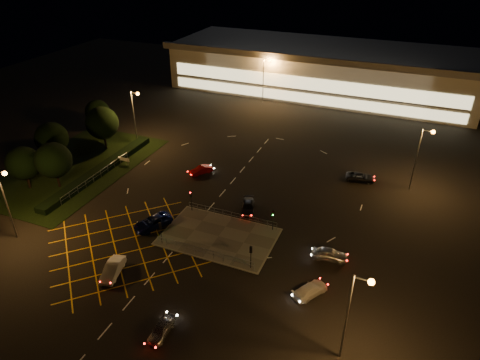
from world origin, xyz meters
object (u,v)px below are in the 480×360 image
at_px(car_near_silver, 161,329).
at_px(car_approach_white, 310,290).
at_px(signal_ne, 273,216).
at_px(car_east_grey, 361,177).
at_px(car_far_dkgrey, 248,207).
at_px(signal_sw, 161,229).
at_px(signal_se, 251,253).
at_px(car_circ_red, 201,170).
at_px(car_right_silver, 329,254).
at_px(car_left_blue, 153,222).
at_px(car_queue_white, 113,269).
at_px(signal_nw, 191,197).

bearing_deg(car_near_silver, car_approach_white, 40.09).
bearing_deg(car_near_silver, signal_ne, 75.48).
bearing_deg(signal_ne, car_east_grey, 64.12).
relative_size(signal_ne, car_far_dkgrey, 0.71).
height_order(signal_ne, car_east_grey, signal_ne).
height_order(signal_sw, signal_ne, same).
relative_size(signal_sw, signal_ne, 1.00).
xyz_separation_m(signal_se, car_east_grey, (8.63, 25.77, -1.73)).
bearing_deg(car_circ_red, signal_se, -13.61).
bearing_deg(car_right_silver, car_left_blue, 89.20).
height_order(car_near_silver, car_queue_white, car_queue_white).
relative_size(signal_nw, car_queue_white, 0.71).
bearing_deg(car_east_grey, signal_ne, 145.68).
distance_m(car_queue_white, car_approach_white, 22.37).
xyz_separation_m(car_near_silver, car_left_blue, (-10.39, 14.79, 0.09)).
height_order(signal_sw, car_far_dkgrey, signal_sw).
xyz_separation_m(car_near_silver, car_queue_white, (-9.61, 5.18, 0.09)).
distance_m(car_queue_white, car_right_silver, 25.43).
distance_m(signal_se, signal_ne, 7.99).
relative_size(signal_nw, car_near_silver, 0.84).
bearing_deg(signal_sw, car_queue_white, 72.03).
bearing_deg(signal_se, signal_nw, -33.65).
height_order(car_queue_white, car_circ_red, car_queue_white).
bearing_deg(car_near_silver, signal_sw, 119.79).
bearing_deg(car_left_blue, car_east_grey, 68.77).
bearing_deg(car_circ_red, signal_sw, -42.88).
distance_m(car_near_silver, car_left_blue, 18.07).
height_order(car_near_silver, car_left_blue, car_left_blue).
bearing_deg(car_near_silver, car_left_blue, 123.57).
distance_m(car_near_silver, car_east_grey, 40.13).
distance_m(car_right_silver, car_approach_white, 6.61).
distance_m(signal_ne, car_east_grey, 19.84).
xyz_separation_m(signal_ne, car_approach_white, (7.43, -9.37, -1.74)).
height_order(car_right_silver, car_east_grey, car_right_silver).
xyz_separation_m(car_left_blue, car_east_grey, (23.65, 23.09, -0.09)).
bearing_deg(car_far_dkgrey, signal_nw, -176.22).
distance_m(signal_nw, car_left_blue, 6.32).
xyz_separation_m(signal_se, signal_nw, (-12.00, 7.99, 0.00)).
relative_size(car_left_blue, car_east_grey, 1.14).
xyz_separation_m(car_right_silver, car_approach_white, (-0.68, -6.58, -0.10)).
bearing_deg(car_approach_white, car_circ_red, -8.79).
bearing_deg(car_near_silver, signal_nw, 108.61).
bearing_deg(car_right_silver, signal_nw, 75.10).
distance_m(car_far_dkgrey, car_right_silver, 14.07).
xyz_separation_m(signal_ne, car_left_blue, (-15.03, -5.31, -1.64)).
distance_m(car_left_blue, car_approach_white, 22.82).
relative_size(signal_sw, car_approach_white, 0.73).
relative_size(signal_sw, car_east_grey, 0.69).
distance_m(car_queue_white, car_circ_red, 25.13).
distance_m(car_near_silver, car_far_dkgrey, 23.10).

